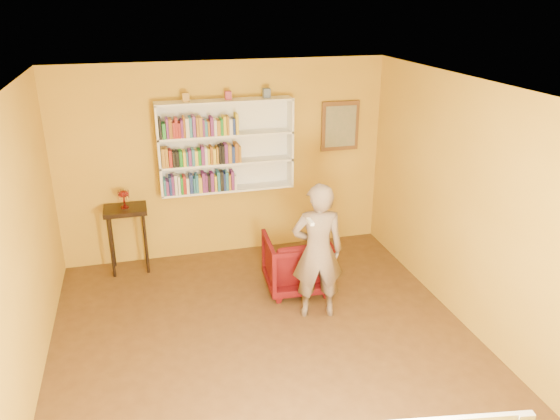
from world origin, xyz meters
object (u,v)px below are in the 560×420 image
object	(u,v)px
person	(318,251)
console_table	(126,219)
bookshelf	(226,145)
armchair	(297,262)
ruby_lustre	(124,196)

from	to	relation	value
person	console_table	bearing A→B (deg)	-29.90
console_table	bookshelf	bearing A→B (deg)	6.61
bookshelf	person	size ratio (longest dim) A/B	1.12
bookshelf	armchair	distance (m)	1.86
ruby_lustre	armchair	xyz separation A→B (m)	(2.03, -1.06, -0.71)
console_table	person	xyz separation A→B (m)	(2.08, -1.70, 0.07)
ruby_lustre	armchair	distance (m)	2.39
ruby_lustre	bookshelf	bearing A→B (deg)	6.61
person	bookshelf	bearing A→B (deg)	-60.00
bookshelf	ruby_lustre	distance (m)	1.48
bookshelf	console_table	distance (m)	1.63
bookshelf	console_table	bearing A→B (deg)	-173.39
console_table	armchair	distance (m)	2.32
bookshelf	person	distance (m)	2.14
console_table	armchair	world-z (taller)	console_table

